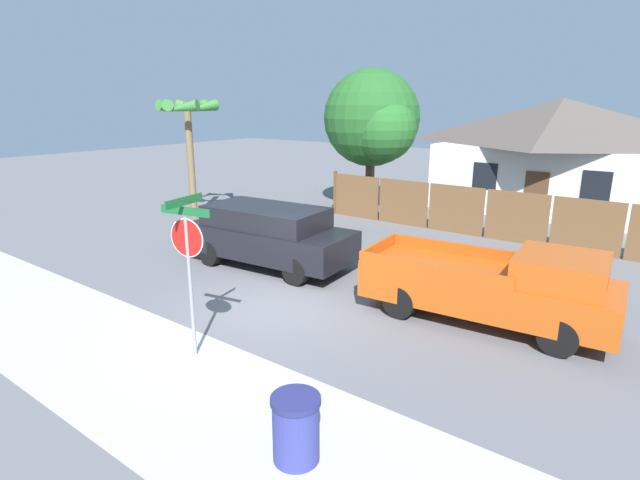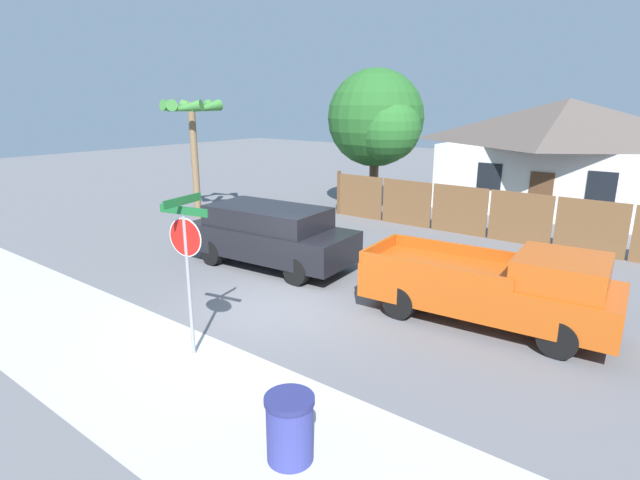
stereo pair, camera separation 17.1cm
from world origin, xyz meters
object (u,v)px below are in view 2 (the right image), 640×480
Objects in this scene: stop_sign at (186,249)px; red_suv at (270,234)px; palm_tree at (192,118)px; oak_tree at (378,121)px; trash_bin at (290,428)px; house at (563,153)px; orange_pickup at (496,287)px.

red_suv is at bearing 105.70° from stop_sign.
stop_sign is (9.26, -7.61, -1.96)m from palm_tree.
oak_tree is at bearing 95.71° from stop_sign.
palm_tree is 5.02× the size of trash_bin.
house is 8.23m from oak_tree.
palm_tree is at bearing 163.61° from orange_pickup.
house reaches higher than stop_sign.
palm_tree is at bearing -136.59° from house.
stop_sign is at bearing -39.40° from palm_tree.
house reaches higher than orange_pickup.
oak_tree is at bearing 48.65° from palm_tree.
oak_tree is 1.27× the size of palm_tree.
red_suv is (1.69, -8.56, -2.92)m from oak_tree.
orange_pickup is at bearing 38.24° from stop_sign.
red_suv is 6.57m from orange_pickup.
red_suv is at bearing 175.51° from orange_pickup.
red_suv is at bearing 134.95° from trash_bin.
trash_bin is at bearing -49.72° from red_suv.
palm_tree is (-11.44, -10.82, 1.55)m from house.
palm_tree reaches higher than trash_bin.
house is 1.87× the size of orange_pickup.
palm_tree reaches higher than orange_pickup.
trash_bin is (-0.69, -5.91, -0.38)m from orange_pickup.
red_suv is 5.38× the size of trash_bin.
palm_tree is 12.14m from stop_sign.
stop_sign is at bearing -67.36° from red_suv.
oak_tree is (-6.35, -5.04, 1.39)m from house.
house is 1.97× the size of red_suv.
house is 3.28× the size of stop_sign.
palm_tree is at bearing 145.55° from trash_bin.
orange_pickup reaches higher than trash_bin.
red_suv reaches higher than orange_pickup.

